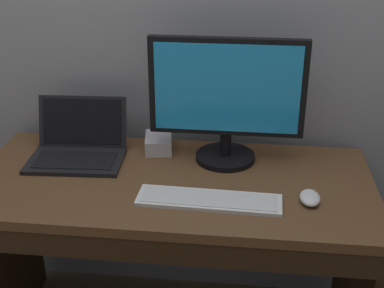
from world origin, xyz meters
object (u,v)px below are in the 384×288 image
at_px(computer_mouse, 310,198).
at_px(laptop_black, 78,146).
at_px(external_drive_box, 158,143).
at_px(wired_keyboard, 209,200).
at_px(external_monitor, 227,98).

bearing_deg(computer_mouse, laptop_black, 165.54).
bearing_deg(external_drive_box, computer_mouse, -30.80).
height_order(laptop_black, wired_keyboard, laptop_black).
relative_size(external_monitor, external_drive_box, 3.92).
distance_m(wired_keyboard, external_drive_box, 0.44).
bearing_deg(external_drive_box, external_monitor, -14.51).
bearing_deg(wired_keyboard, computer_mouse, 6.45).
relative_size(external_monitor, computer_mouse, 5.54).
height_order(wired_keyboard, external_drive_box, external_drive_box).
distance_m(external_monitor, wired_keyboard, 0.39).
relative_size(laptop_black, computer_mouse, 3.59).
bearing_deg(wired_keyboard, laptop_black, 152.59).
height_order(external_monitor, wired_keyboard, external_monitor).
relative_size(computer_mouse, external_drive_box, 0.71).
xyz_separation_m(external_monitor, computer_mouse, (0.29, -0.26, -0.24)).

